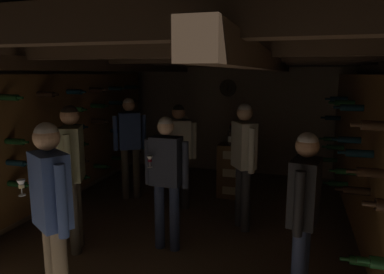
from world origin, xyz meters
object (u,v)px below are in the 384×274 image
person_guest_mid_left (73,164)px  person_guest_far_right (244,154)px  wine_crate_stack (234,171)px  person_host_center (166,171)px  display_bottle (230,137)px  person_guest_rear_center (179,147)px  person_guest_far_left (130,138)px  person_guest_near_left (51,204)px  person_guest_near_right (304,206)px

person_guest_mid_left → person_guest_far_right: bearing=32.7°
wine_crate_stack → person_host_center: 2.14m
display_bottle → person_guest_mid_left: bearing=-121.1°
person_guest_rear_center → person_guest_mid_left: size_ratio=0.94×
person_guest_rear_center → person_guest_far_left: size_ratio=0.96×
person_host_center → person_guest_mid_left: bearing=-162.3°
display_bottle → person_guest_far_left: size_ratio=0.21×
person_guest_near_left → person_guest_mid_left: size_ratio=0.99×
display_bottle → person_guest_near_right: size_ratio=0.22×
display_bottle → person_host_center: size_ratio=0.22×
person_host_center → person_guest_rear_center: person_guest_rear_center is taller
wine_crate_stack → person_guest_near_left: bearing=-104.2°
display_bottle → person_host_center: bearing=-100.7°
person_guest_near_left → person_host_center: bearing=72.9°
person_guest_near_left → person_guest_mid_left: bearing=117.5°
person_host_center → person_guest_near_right: 1.65m
person_guest_near_left → person_guest_far_right: bearing=61.8°
person_guest_far_left → person_guest_far_right: size_ratio=0.99×
wine_crate_stack → display_bottle: (-0.06, -0.05, 0.59)m
person_guest_rear_center → person_guest_far_left: bearing=164.8°
person_guest_near_right → person_guest_far_right: 1.67m
person_guest_far_left → person_guest_far_right: 2.07m
display_bottle → person_guest_near_right: person_guest_near_right is taller
person_guest_near_right → person_guest_mid_left: size_ratio=0.92×
person_guest_near_left → person_guest_near_right: bearing=21.1°
person_guest_far_right → person_guest_far_left: bearing=161.4°
person_host_center → person_guest_near_left: 1.50m
person_guest_far_left → person_guest_far_right: (1.96, -0.66, 0.01)m
person_guest_rear_center → person_guest_mid_left: person_guest_mid_left is taller
person_guest_near_right → person_guest_far_right: (-0.73, 1.50, 0.07)m
person_guest_near_right → person_guest_near_left: (-1.94, -0.75, 0.08)m
person_guest_near_right → person_guest_mid_left: bearing=172.0°
wine_crate_stack → display_bottle: size_ratio=2.57×
person_host_center → person_guest_far_left: bearing=128.8°
wine_crate_stack → person_guest_rear_center: person_guest_rear_center is taller
person_guest_near_left → display_bottle: bearing=76.5°
wine_crate_stack → person_guest_near_right: person_guest_near_right is taller
wine_crate_stack → person_guest_mid_left: (-1.45, -2.36, 0.60)m
person_guest_rear_center → person_guest_far_right: size_ratio=0.96×
display_bottle → person_guest_near_left: person_guest_near_left is taller
wine_crate_stack → person_guest_near_left: (-0.88, -3.46, 0.58)m
person_host_center → person_guest_far_right: (0.77, 0.82, 0.07)m
person_host_center → person_guest_mid_left: (-1.02, -0.32, 0.10)m
person_guest_far_left → person_guest_far_right: person_guest_far_right is taller
wine_crate_stack → person_guest_mid_left: 2.83m
wine_crate_stack → person_guest_far_left: person_guest_far_left is taller
person_guest_rear_center → person_host_center: bearing=-77.9°
person_guest_far_right → display_bottle: bearing=108.7°
display_bottle → person_guest_far_right: person_guest_far_right is taller
person_guest_near_left → person_guest_rear_center: bearing=86.2°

